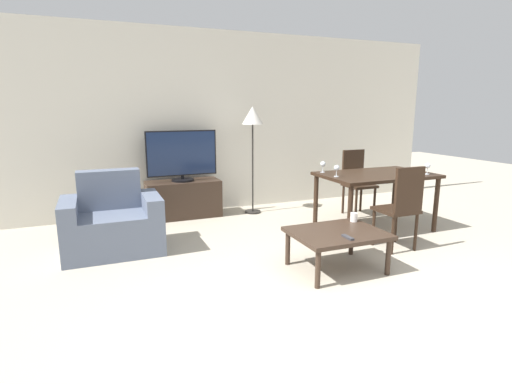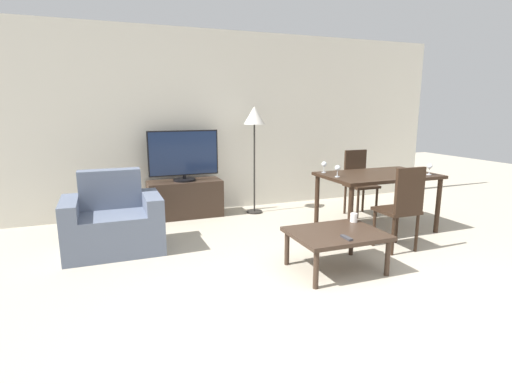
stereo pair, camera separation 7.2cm
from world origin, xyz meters
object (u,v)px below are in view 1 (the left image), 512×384
(floor_lamp, at_px, (253,122))
(remote_primary, at_px, (348,237))
(coffee_table, at_px, (337,236))
(wine_glass_right, at_px, (337,169))
(dining_chair_far, at_px, (356,179))
(armchair, at_px, (113,224))
(tv, at_px, (182,156))
(dining_chair_near, at_px, (401,204))
(wine_glass_center, at_px, (428,166))
(tv_stand, at_px, (183,199))
(wine_glass_left, at_px, (323,165))
(cup_white_near, at_px, (354,217))
(dining_table, at_px, (376,180))

(floor_lamp, relative_size, remote_primary, 10.66)
(coffee_table, height_order, wine_glass_right, wine_glass_right)
(dining_chair_far, bearing_deg, armchair, -174.53)
(floor_lamp, height_order, wine_glass_right, floor_lamp)
(tv, xyz_separation_m, wine_glass_right, (1.58, -1.56, -0.05))
(dining_chair_near, xyz_separation_m, wine_glass_center, (0.80, 0.46, 0.32))
(dining_chair_near, bearing_deg, remote_primary, -156.91)
(tv_stand, xyz_separation_m, dining_chair_near, (1.94, -2.31, 0.26))
(coffee_table, xyz_separation_m, wine_glass_left, (0.61, 1.30, 0.50))
(cup_white_near, bearing_deg, remote_primary, -130.75)
(dining_chair_near, xyz_separation_m, wine_glass_left, (-0.35, 1.09, 0.32))
(dining_chair_far, bearing_deg, floor_lamp, 155.93)
(tv_stand, relative_size, remote_primary, 7.05)
(floor_lamp, xyz_separation_m, wine_glass_right, (0.55, -1.41, -0.53))
(tv_stand, distance_m, wine_glass_right, 2.30)
(tv, bearing_deg, cup_white_near, -59.63)
(tv_stand, height_order, remote_primary, tv_stand)
(floor_lamp, distance_m, wine_glass_right, 1.60)
(dining_table, bearing_deg, remote_primary, -136.45)
(dining_chair_far, bearing_deg, dining_chair_near, -108.33)
(dining_chair_far, bearing_deg, remote_primary, -127.60)
(tv, distance_m, dining_table, 2.70)
(wine_glass_right, bearing_deg, tv, 135.26)
(dining_table, bearing_deg, coffee_table, -141.53)
(dining_table, height_order, floor_lamp, floor_lamp)
(wine_glass_left, relative_size, wine_glass_right, 1.00)
(dining_table, distance_m, wine_glass_center, 0.65)
(wine_glass_center, bearing_deg, dining_table, 151.45)
(tv_stand, height_order, coffee_table, tv_stand)
(remote_primary, xyz_separation_m, wine_glass_center, (1.79, 0.88, 0.44))
(wine_glass_center, bearing_deg, wine_glass_right, 166.37)
(cup_white_near, relative_size, wine_glass_right, 0.64)
(dining_chair_far, relative_size, remote_primary, 6.40)
(dining_chair_near, xyz_separation_m, wine_glass_right, (-0.37, 0.74, 0.32))
(cup_white_near, bearing_deg, dining_chair_far, 53.39)
(wine_glass_center, xyz_separation_m, wine_glass_right, (-1.17, 0.28, 0.00))
(dining_table, distance_m, remote_primary, 1.73)
(tv, distance_m, floor_lamp, 1.14)
(tv, relative_size, coffee_table, 1.14)
(dining_table, bearing_deg, cup_white_near, -139.42)
(dining_chair_near, bearing_deg, coffee_table, -168.00)
(armchair, bearing_deg, tv_stand, 47.48)
(armchair, bearing_deg, wine_glass_center, -10.86)
(wine_glass_left, height_order, wine_glass_right, same)
(dining_chair_far, height_order, floor_lamp, floor_lamp)
(dining_chair_near, relative_size, wine_glass_left, 6.57)
(coffee_table, bearing_deg, armchair, 145.44)
(dining_chair_far, relative_size, cup_white_near, 10.23)
(dining_table, relative_size, remote_primary, 9.57)
(floor_lamp, bearing_deg, armchair, -154.87)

